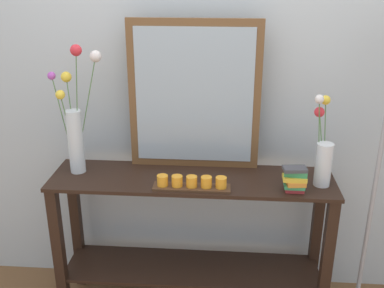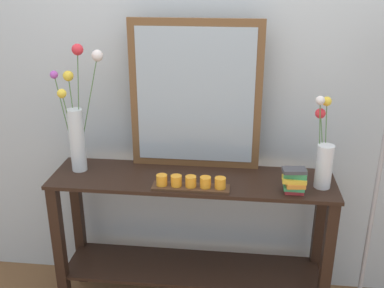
# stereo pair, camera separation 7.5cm
# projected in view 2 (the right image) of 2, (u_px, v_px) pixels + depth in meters

# --- Properties ---
(wall_back) EXTENTS (6.40, 0.08, 2.70)m
(wall_back) POSITION_uv_depth(u_px,v_px,m) (198.00, 70.00, 2.52)
(wall_back) COLOR #B2BCC1
(wall_back) RESTS_ON ground
(console_table) EXTENTS (1.51, 0.38, 0.84)m
(console_table) POSITION_uv_depth(u_px,v_px,m) (192.00, 229.00, 2.54)
(console_table) COLOR black
(console_table) RESTS_ON ground
(mirror_leaning) EXTENTS (0.70, 0.03, 0.81)m
(mirror_leaning) POSITION_uv_depth(u_px,v_px,m) (195.00, 96.00, 2.42)
(mirror_leaning) COLOR brown
(mirror_leaning) RESTS_ON console_table
(tall_vase_left) EXTENTS (0.29, 0.19, 0.69)m
(tall_vase_left) POSITION_uv_depth(u_px,v_px,m) (77.00, 123.00, 2.42)
(tall_vase_left) COLOR silver
(tall_vase_left) RESTS_ON console_table
(vase_right) EXTENTS (0.11, 0.14, 0.46)m
(vase_right) POSITION_uv_depth(u_px,v_px,m) (324.00, 156.00, 2.27)
(vase_right) COLOR silver
(vase_right) RESTS_ON console_table
(candle_tray) EXTENTS (0.39, 0.09, 0.07)m
(candle_tray) POSITION_uv_depth(u_px,v_px,m) (191.00, 183.00, 2.30)
(candle_tray) COLOR #472D1C
(candle_tray) RESTS_ON console_table
(book_stack) EXTENTS (0.13, 0.10, 0.13)m
(book_stack) POSITION_uv_depth(u_px,v_px,m) (294.00, 180.00, 2.24)
(book_stack) COLOR #C63338
(book_stack) RESTS_ON console_table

